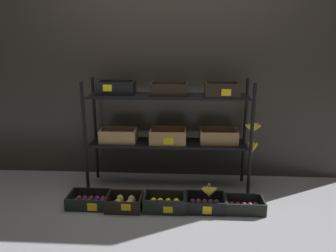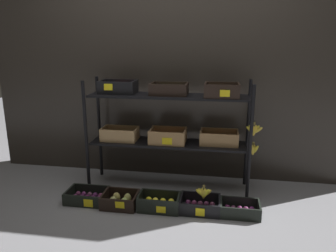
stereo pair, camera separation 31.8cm
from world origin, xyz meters
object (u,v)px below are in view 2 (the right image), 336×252
at_px(crate_ground_right_plum, 200,206).
at_px(banana_bunch_loose, 204,193).
at_px(crate_ground_pear, 120,201).
at_px(crate_ground_lemon, 159,204).
at_px(crate_ground_plum, 87,197).
at_px(crate_ground_rightmost_plum, 240,210).
at_px(display_rack, 170,118).

xyz_separation_m(crate_ground_right_plum, banana_bunch_loose, (0.03, -0.01, 0.13)).
xyz_separation_m(crate_ground_pear, crate_ground_right_plum, (0.71, 0.03, -0.01)).
bearing_deg(crate_ground_right_plum, crate_ground_lemon, -175.21).
relative_size(crate_ground_plum, crate_ground_pear, 1.17).
relative_size(crate_ground_pear, crate_ground_rightmost_plum, 0.93).
bearing_deg(banana_bunch_loose, crate_ground_right_plum, 169.57).
height_order(crate_ground_lemon, crate_ground_rightmost_plum, crate_ground_lemon).
relative_size(crate_ground_rightmost_plum, banana_bunch_loose, 2.21).
xyz_separation_m(crate_ground_lemon, banana_bunch_loose, (0.39, 0.02, 0.12)).
bearing_deg(crate_ground_rightmost_plum, crate_ground_right_plum, 178.24).
distance_m(display_rack, crate_ground_lemon, 0.81).
bearing_deg(display_rack, crate_ground_rightmost_plum, -33.79).
bearing_deg(display_rack, crate_ground_plum, -148.09).
distance_m(crate_ground_rightmost_plum, banana_bunch_loose, 0.34).
bearing_deg(crate_ground_rightmost_plum, crate_ground_lemon, -178.41).
bearing_deg(banana_bunch_loose, crate_ground_lemon, -176.37).
distance_m(crate_ground_pear, banana_bunch_loose, 0.75).
relative_size(crate_ground_pear, crate_ground_lemon, 0.86).
xyz_separation_m(crate_ground_lemon, crate_ground_right_plum, (0.36, 0.03, -0.01)).
height_order(crate_ground_pear, crate_ground_right_plum, crate_ground_pear).
relative_size(display_rack, crate_ground_right_plum, 4.81).
distance_m(crate_ground_plum, crate_ground_lemon, 0.68).
bearing_deg(crate_ground_pear, crate_ground_plum, 174.07).
distance_m(crate_ground_plum, crate_ground_rightmost_plum, 1.38).
distance_m(crate_ground_pear, crate_ground_lemon, 0.35).
relative_size(display_rack, crate_ground_pear, 5.38).
relative_size(crate_ground_right_plum, crate_ground_rightmost_plum, 1.04).
height_order(crate_ground_pear, banana_bunch_loose, banana_bunch_loose).
bearing_deg(crate_ground_pear, display_rack, 51.67).
bearing_deg(crate_ground_pear, crate_ground_rightmost_plum, 1.02).
bearing_deg(banana_bunch_loose, crate_ground_plum, 179.43).
distance_m(display_rack, banana_bunch_loose, 0.79).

